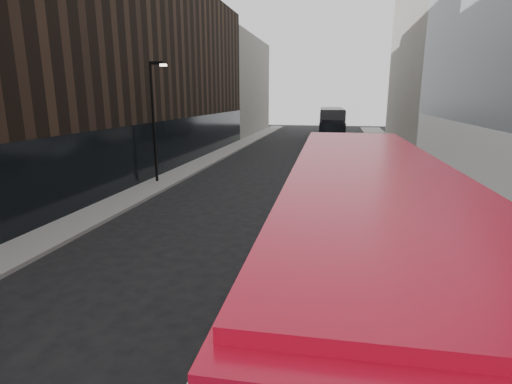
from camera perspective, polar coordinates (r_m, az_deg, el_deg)
The scene contains 11 objects.
sidewalk_right at distance 30.08m, azimuth 21.10°, elevation 2.80°, with size 3.00×80.00×0.15m, color slate.
sidewalk_left at distance 31.45m, azimuth -7.99°, elevation 4.02°, with size 2.00×80.00×0.15m, color slate.
building_victorian at distance 49.22m, azimuth 23.17°, elevation 17.70°, with size 6.50×24.00×21.00m.
building_left_mid at distance 37.00m, azimuth -11.00°, elevation 16.09°, with size 5.00×24.00×14.00m, color black.
building_left_far at distance 57.93m, azimuth -2.40°, elevation 14.82°, with size 5.00×20.00×13.00m, color slate.
street_lamp at distance 24.67m, azimuth -14.31°, elevation 10.74°, with size 1.06×0.22×7.00m.
red_bus at distance 7.12m, azimuth 14.85°, elevation -10.76°, with size 2.74×10.53×4.23m.
grey_bus at distance 49.01m, azimuth 10.70°, elevation 9.61°, with size 3.25×11.89×3.80m.
car_a at distance 24.46m, azimuth 13.40°, elevation 2.46°, with size 1.57×3.90×1.33m, color black.
car_b at distance 30.55m, azimuth 10.78°, elevation 4.82°, with size 1.49×4.28×1.41m, color #999BA1.
car_c at distance 36.26m, azimuth 14.30°, elevation 5.88°, with size 1.77×4.35×1.26m, color black.
Camera 1 is at (2.47, -4.21, 5.22)m, focal length 28.00 mm.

